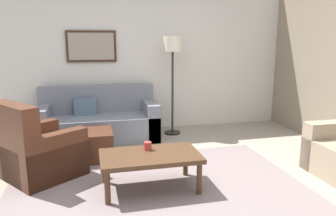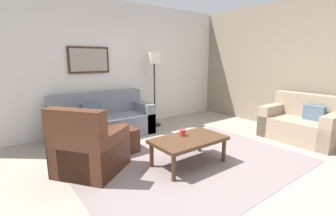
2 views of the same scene
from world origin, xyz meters
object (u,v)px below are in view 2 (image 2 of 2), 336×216
(coffee_table, at_px, (189,141))
(framed_artwork, at_px, (89,60))
(couch_loveseat, at_px, (302,124))
(armchair_leather, at_px, (88,152))
(couch_main, at_px, (102,121))
(cup, at_px, (183,133))
(ottoman, at_px, (118,140))
(lamp_standing, at_px, (154,66))

(coffee_table, distance_m, framed_artwork, 2.81)
(couch_loveseat, bearing_deg, armchair_leather, 163.72)
(couch_main, height_order, armchair_leather, armchair_leather)
(couch_loveseat, distance_m, cup, 2.63)
(armchair_leather, xyz_separation_m, framed_artwork, (0.73, 1.86, 1.23))
(ottoman, height_order, coffee_table, coffee_table)
(coffee_table, bearing_deg, ottoman, 119.06)
(coffee_table, distance_m, cup, 0.17)
(framed_artwork, bearing_deg, couch_loveseat, -43.88)
(couch_loveseat, distance_m, ottoman, 3.55)
(armchair_leather, bearing_deg, coffee_table, -25.89)
(cup, height_order, framed_artwork, framed_artwork)
(coffee_table, bearing_deg, cup, 90.56)
(coffee_table, bearing_deg, armchair_leather, 154.11)
(armchair_leather, bearing_deg, ottoman, 36.50)
(couch_main, xyz_separation_m, framed_artwork, (-0.05, 0.40, 1.24))
(couch_main, bearing_deg, armchair_leather, -118.23)
(couch_main, distance_m, ottoman, 0.98)
(couch_loveseat, bearing_deg, ottoman, 153.03)
(armchair_leather, relative_size, cup, 11.86)
(lamp_standing, bearing_deg, armchair_leather, -145.01)
(coffee_table, xyz_separation_m, cup, (-0.00, 0.14, 0.10))
(ottoman, distance_m, coffee_table, 1.29)
(couch_main, bearing_deg, ottoman, -97.04)
(armchair_leather, relative_size, lamp_standing, 0.65)
(couch_loveseat, height_order, lamp_standing, lamp_standing)
(armchair_leather, height_order, framed_artwork, framed_artwork)
(ottoman, relative_size, cup, 5.94)
(cup, bearing_deg, couch_main, 104.39)
(ottoman, relative_size, lamp_standing, 0.33)
(armchair_leather, bearing_deg, framed_artwork, 68.58)
(coffee_table, height_order, lamp_standing, lamp_standing)
(armchair_leather, relative_size, coffee_table, 1.02)
(couch_loveseat, relative_size, cup, 13.92)
(coffee_table, xyz_separation_m, framed_artwork, (-0.56, 2.49, 1.18))
(ottoman, height_order, framed_artwork, framed_artwork)
(ottoman, distance_m, cup, 1.18)
(couch_loveseat, distance_m, lamp_standing, 3.30)
(couch_loveseat, bearing_deg, couch_main, 139.71)
(lamp_standing, bearing_deg, couch_loveseat, -55.61)
(cup, xyz_separation_m, lamp_standing, (0.79, 1.93, 0.95))
(ottoman, height_order, lamp_standing, lamp_standing)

